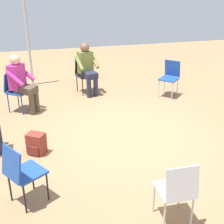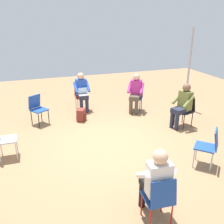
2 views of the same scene
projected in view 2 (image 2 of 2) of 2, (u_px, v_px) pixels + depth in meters
ground_plane at (107, 142)px, 6.19m from camera, size 14.86×14.86×0.00m
chair_south at (3, 138)px, 5.35m from camera, size 0.41×0.44×0.85m
chair_northwest at (136, 95)px, 8.18m from camera, size 0.58×0.57×0.85m
chair_southwest at (38, 107)px, 7.11m from camera, size 0.58×0.56×0.85m
chair_north at (186, 109)px, 6.99m from camera, size 0.49×0.52×0.85m
chair_west at (81, 94)px, 8.29m from camera, size 0.44×0.40×0.85m
chair_east at (159, 198)px, 3.59m from camera, size 0.47×0.43×0.85m
chair_northeast at (209, 145)px, 5.05m from camera, size 0.58×0.58×0.85m
person_with_laptop at (82, 90)px, 8.07m from camera, size 0.52×0.49×1.24m
person_in_olive at (183, 103)px, 6.83m from camera, size 0.58×0.58×1.24m
person_in_white at (156, 179)px, 3.67m from camera, size 0.54×0.52×1.24m
person_in_magenta at (136, 91)px, 7.96m from camera, size 0.63×0.63×1.24m
backpack_near_laptop_user at (81, 116)px, 7.43m from camera, size 0.34×0.32×0.36m
tent_pole_near at (189, 69)px, 8.08m from camera, size 0.07×0.07×2.63m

